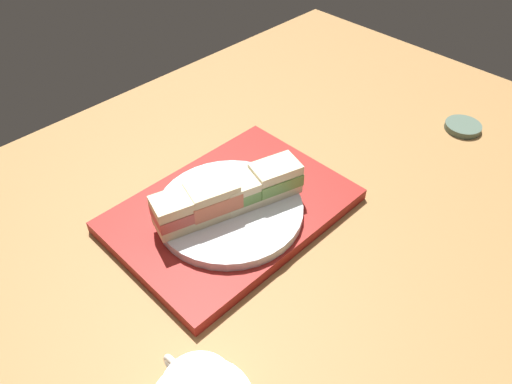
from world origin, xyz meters
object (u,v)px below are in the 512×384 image
(sandwich_inner_near, at_px, (245,190))
(sandwich_inner_far, at_px, (213,199))
(sandwich_farmost, at_px, (179,211))
(sandwich_plate, at_px, (230,210))
(small_sauce_dish, at_px, (463,127))
(sandwich_nearmost, at_px, (275,178))

(sandwich_inner_near, height_order, sandwich_inner_far, sandwich_inner_far)
(sandwich_inner_far, xyz_separation_m, sandwich_farmost, (0.05, -0.02, -0.00))
(sandwich_inner_far, bearing_deg, sandwich_farmost, -17.35)
(sandwich_inner_near, bearing_deg, sandwich_farmost, -17.35)
(sandwich_plate, bearing_deg, sandwich_inner_far, -17.35)
(sandwich_farmost, bearing_deg, sandwich_plate, 162.65)
(sandwich_plate, relative_size, sandwich_inner_near, 2.56)
(sandwich_inner_near, bearing_deg, sandwich_inner_far, -17.35)
(sandwich_farmost, bearing_deg, small_sauce_dish, 164.51)
(sandwich_nearmost, bearing_deg, sandwich_inner_near, -17.35)
(sandwich_plate, height_order, sandwich_nearmost, sandwich_nearmost)
(small_sauce_dish, bearing_deg, sandwich_inner_near, -15.09)
(sandwich_inner_near, relative_size, small_sauce_dish, 1.28)
(sandwich_inner_near, relative_size, sandwich_farmost, 1.06)
(sandwich_nearmost, height_order, small_sauce_dish, sandwich_nearmost)
(sandwich_inner_near, xyz_separation_m, small_sauce_dish, (-0.48, 0.13, -0.05))
(sandwich_farmost, distance_m, small_sauce_dish, 0.61)
(sandwich_plate, bearing_deg, sandwich_inner_near, 162.65)
(sandwich_nearmost, xyz_separation_m, sandwich_farmost, (0.16, -0.05, 0.00))
(sandwich_plate, distance_m, sandwich_farmost, 0.09)
(sandwich_nearmost, bearing_deg, sandwich_inner_far, -17.35)
(sandwich_inner_near, bearing_deg, small_sauce_dish, 164.91)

